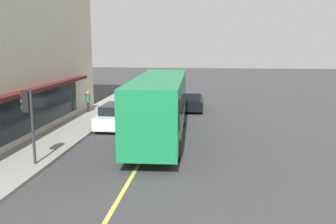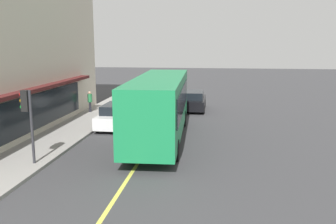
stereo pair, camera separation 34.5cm
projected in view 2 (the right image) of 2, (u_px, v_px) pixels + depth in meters
ground at (149, 146)px, 19.05m from camera, size 120.00×120.00×0.00m
sidewalk at (53, 141)px, 19.70m from camera, size 80.00×2.85×0.15m
lane_centre_stripe at (149, 146)px, 19.05m from camera, size 36.00×0.16×0.01m
bus at (160, 105)px, 19.88m from camera, size 11.21×2.92×3.50m
traffic_light at (27, 109)px, 15.48m from camera, size 0.30×0.52×3.20m
car_white at (117, 116)px, 23.16m from camera, size 4.32×1.89×1.52m
car_black at (194, 101)px, 29.09m from camera, size 4.31×1.88×1.52m
car_silver at (143, 99)px, 30.22m from camera, size 4.35×1.96×1.52m
pedestrian_waiting at (90, 100)px, 27.52m from camera, size 0.34×0.34×1.56m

